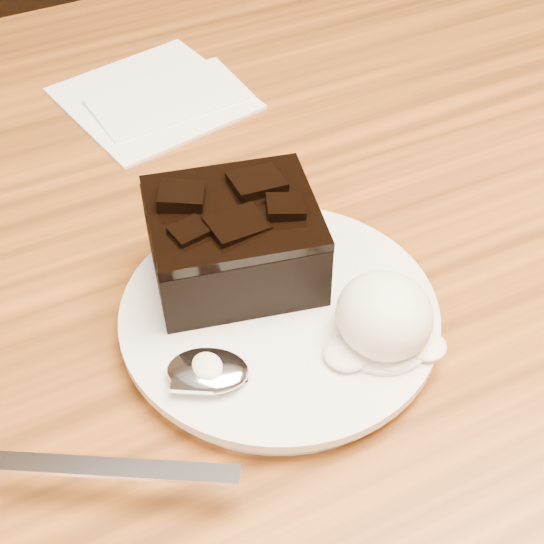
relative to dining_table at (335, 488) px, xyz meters
name	(u,v)px	position (x,y,z in m)	size (l,w,h in m)	color
dining_table	(335,488)	(0.00, 0.00, 0.00)	(1.20, 0.80, 0.75)	#552F11
plate	(279,319)	(-0.10, -0.07, 0.38)	(0.20, 0.20, 0.02)	silver
brownie	(234,244)	(-0.11, -0.03, 0.41)	(0.10, 0.09, 0.05)	black
ice_cream_scoop	(384,315)	(-0.06, -0.11, 0.41)	(0.06, 0.06, 0.05)	white
melt_puddle	(381,336)	(-0.06, -0.11, 0.39)	(0.06, 0.06, 0.00)	white
spoon	(208,373)	(-0.16, -0.10, 0.40)	(0.03, 0.19, 0.01)	silver
napkin	(154,97)	(-0.08, 0.20, 0.38)	(0.14, 0.14, 0.01)	white
crumb_a	(342,312)	(-0.07, -0.09, 0.39)	(0.01, 0.01, 0.00)	black
crumb_b	(227,319)	(-0.13, -0.06, 0.39)	(0.01, 0.01, 0.00)	black
crumb_c	(302,301)	(-0.09, -0.07, 0.39)	(0.01, 0.00, 0.00)	black
crumb_d	(242,378)	(-0.14, -0.11, 0.39)	(0.01, 0.01, 0.00)	black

